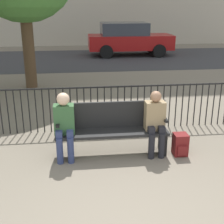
# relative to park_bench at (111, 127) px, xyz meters

# --- Properties ---
(park_bench) EXTENTS (1.95, 0.45, 0.92)m
(park_bench) POSITION_rel_park_bench_xyz_m (0.00, 0.00, 0.00)
(park_bench) COLOR black
(park_bench) RESTS_ON ground
(seated_person_0) EXTENTS (0.34, 0.39, 1.17)m
(seated_person_0) POSITION_rel_park_bench_xyz_m (-0.81, -0.13, 0.16)
(seated_person_0) COLOR navy
(seated_person_0) RESTS_ON ground
(seated_person_1) EXTENTS (0.34, 0.39, 1.15)m
(seated_person_1) POSITION_rel_park_bench_xyz_m (0.75, -0.13, 0.14)
(seated_person_1) COLOR black
(seated_person_1) RESTS_ON ground
(backpack) EXTENTS (0.24, 0.27, 0.39)m
(backpack) POSITION_rel_park_bench_xyz_m (1.20, -0.23, -0.31)
(backpack) COLOR maroon
(backpack) RESTS_ON ground
(fence_railing) EXTENTS (9.01, 0.03, 0.95)m
(fence_railing) POSITION_rel_park_bench_xyz_m (-0.02, 1.09, 0.06)
(fence_railing) COLOR black
(fence_railing) RESTS_ON ground
(street_surface) EXTENTS (24.00, 6.00, 0.01)m
(street_surface) POSITION_rel_park_bench_xyz_m (0.00, 9.89, -0.50)
(street_surface) COLOR #333335
(street_surface) RESTS_ON ground
(parked_car_0) EXTENTS (4.20, 1.94, 1.62)m
(parked_car_0) POSITION_rel_park_bench_xyz_m (2.12, 10.82, 0.34)
(parked_car_0) COLOR maroon
(parked_car_0) RESTS_ON ground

